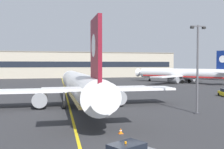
% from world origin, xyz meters
% --- Properties ---
extents(ground_plane, '(400.00, 400.00, 0.00)m').
position_xyz_m(ground_plane, '(0.00, 0.00, 0.00)').
color(ground_plane, '#2D2D30').
extents(taxiway_centreline, '(10.30, 179.74, 0.01)m').
position_xyz_m(taxiway_centreline, '(0.00, 30.00, 0.00)').
color(taxiway_centreline, yellow).
rests_on(taxiway_centreline, ground).
extents(airliner_foreground, '(32.11, 41.47, 11.65)m').
position_xyz_m(airliner_foreground, '(0.83, 14.80, 3.37)').
color(airliner_foreground, white).
rests_on(airliner_foreground, ground).
extents(airliner_background, '(28.79, 35.71, 11.31)m').
position_xyz_m(airliner_background, '(44.29, 60.60, 3.27)').
color(airliner_background, white).
rests_on(airliner_background, ground).
extents(apron_lamp_post, '(2.24, 0.90, 12.18)m').
position_xyz_m(apron_lamp_post, '(15.73, 4.67, 6.39)').
color(apron_lamp_post, '#515156').
rests_on(apron_lamp_post, ground).
extents(safety_cone_by_nose_gear, '(0.44, 0.44, 0.55)m').
position_xyz_m(safety_cone_by_nose_gear, '(2.38, 30.28, 0.26)').
color(safety_cone_by_nose_gear, orange).
rests_on(safety_cone_by_nose_gear, ground).
extents(safety_cone_by_tail, '(0.44, 0.44, 0.55)m').
position_xyz_m(safety_cone_by_tail, '(2.47, -3.04, 0.26)').
color(safety_cone_by_tail, orange).
rests_on(safety_cone_by_tail, ground).
extents(terminal_building, '(129.15, 12.40, 13.13)m').
position_xyz_m(terminal_building, '(0.04, 111.70, 6.57)').
color(terminal_building, '#B2A893').
rests_on(terminal_building, ground).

